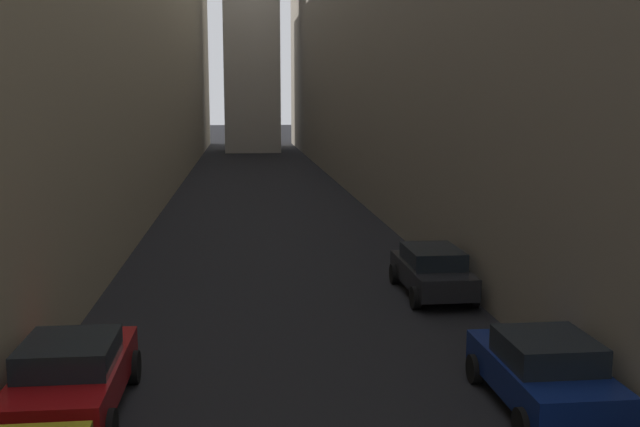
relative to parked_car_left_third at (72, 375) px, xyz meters
The scene contains 6 objects.
ground_plane 31.16m from the parked_car_left_third, 81.88° to the left, with size 264.00×264.00×0.00m, color black.
building_block_left 35.34m from the parked_car_left_third, 104.33° to the left, with size 14.58×108.00×21.55m, color gray.
building_block_right 38.33m from the parked_car_left_third, 62.67° to the left, with size 14.15×108.00×21.83m, color #756B5B.
parked_car_left_third is the anchor object (origin of this frame).
parked_car_right_third 8.82m from the parked_car_left_third, ahead, with size 1.98×3.90×1.46m.
parked_car_right_far 11.63m from the parked_car_left_third, 40.83° to the left, with size 1.89×4.25×1.46m.
Camera 1 is at (-1.20, 3.87, 5.80)m, focal length 41.00 mm.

